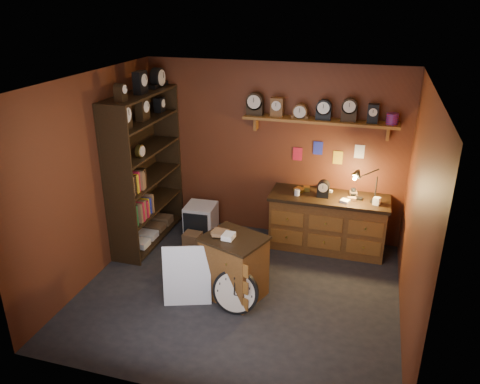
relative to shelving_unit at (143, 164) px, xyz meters
name	(u,v)px	position (x,y,z in m)	size (l,w,h in m)	color
floor	(240,291)	(1.79, -0.98, -1.25)	(4.00, 4.00, 0.00)	black
room_shell	(246,164)	(1.84, -0.87, 0.47)	(4.02, 3.62, 2.71)	#592915
shelving_unit	(143,164)	(0.00, 0.00, 0.00)	(0.47, 1.60, 2.58)	black
workbench	(328,219)	(2.73, 0.49, -0.78)	(1.73, 0.66, 1.36)	brown
low_cabinet	(234,265)	(1.75, -1.08, -0.80)	(0.89, 0.83, 0.92)	brown
big_round_clock	(236,292)	(1.86, -1.40, -0.98)	(0.57, 0.18, 0.57)	black
white_panel	(188,301)	(1.23, -1.38, -1.25)	(0.59, 0.03, 0.78)	silver
mini_fridge	(201,219)	(0.73, 0.41, -1.01)	(0.49, 0.51, 0.48)	silver
floor_box_a	(208,265)	(1.24, -0.64, -1.16)	(0.29, 0.24, 0.18)	brown
floor_box_b	(177,273)	(0.87, -0.91, -1.19)	(0.21, 0.26, 0.13)	white
floor_box_c	(193,239)	(0.74, 0.00, -1.15)	(0.26, 0.22, 0.20)	brown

